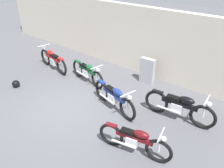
{
  "coord_description": "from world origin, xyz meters",
  "views": [
    {
      "loc": [
        5.12,
        -4.07,
        4.47
      ],
      "look_at": [
        0.68,
        1.27,
        0.55
      ],
      "focal_mm": 36.47,
      "sensor_mm": 36.0,
      "label": 1
    }
  ],
  "objects_px": {
    "motorcycle_black": "(179,107)",
    "helmet": "(16,84)",
    "motorcycle_green": "(87,72)",
    "motorcycle_red": "(53,60)",
    "motorcycle_maroon": "(135,140)",
    "stone_marker": "(147,71)",
    "motorcycle_blue": "(114,97)"
  },
  "relations": [
    {
      "from": "motorcycle_black",
      "to": "helmet",
      "type": "bearing_deg",
      "value": -165.38
    },
    {
      "from": "motorcycle_green",
      "to": "motorcycle_red",
      "type": "bearing_deg",
      "value": -166.72
    },
    {
      "from": "motorcycle_maroon",
      "to": "motorcycle_green",
      "type": "xyz_separation_m",
      "value": [
        -3.63,
        1.95,
        0.01
      ]
    },
    {
      "from": "motorcycle_green",
      "to": "stone_marker",
      "type": "bearing_deg",
      "value": 48.36
    },
    {
      "from": "motorcycle_blue",
      "to": "motorcycle_maroon",
      "type": "distance_m",
      "value": 2.01
    },
    {
      "from": "motorcycle_red",
      "to": "motorcycle_maroon",
      "type": "height_order",
      "value": "motorcycle_red"
    },
    {
      "from": "helmet",
      "to": "motorcycle_green",
      "type": "height_order",
      "value": "motorcycle_green"
    },
    {
      "from": "helmet",
      "to": "motorcycle_blue",
      "type": "bearing_deg",
      "value": 18.68
    },
    {
      "from": "motorcycle_red",
      "to": "motorcycle_black",
      "type": "xyz_separation_m",
      "value": [
        5.92,
        0.19,
        0.02
      ]
    },
    {
      "from": "motorcycle_maroon",
      "to": "motorcycle_black",
      "type": "distance_m",
      "value": 2.03
    },
    {
      "from": "stone_marker",
      "to": "motorcycle_blue",
      "type": "height_order",
      "value": "stone_marker"
    },
    {
      "from": "motorcycle_red",
      "to": "motorcycle_blue",
      "type": "height_order",
      "value": "motorcycle_red"
    },
    {
      "from": "motorcycle_maroon",
      "to": "motorcycle_black",
      "type": "bearing_deg",
      "value": 70.1
    },
    {
      "from": "motorcycle_blue",
      "to": "motorcycle_green",
      "type": "height_order",
      "value": "motorcycle_blue"
    },
    {
      "from": "motorcycle_blue",
      "to": "motorcycle_maroon",
      "type": "height_order",
      "value": "motorcycle_blue"
    },
    {
      "from": "motorcycle_blue",
      "to": "motorcycle_red",
      "type": "bearing_deg",
      "value": -175.43
    },
    {
      "from": "stone_marker",
      "to": "helmet",
      "type": "bearing_deg",
      "value": -136.19
    },
    {
      "from": "helmet",
      "to": "motorcycle_black",
      "type": "height_order",
      "value": "motorcycle_black"
    },
    {
      "from": "stone_marker",
      "to": "motorcycle_red",
      "type": "height_order",
      "value": "stone_marker"
    },
    {
      "from": "motorcycle_maroon",
      "to": "motorcycle_green",
      "type": "height_order",
      "value": "motorcycle_green"
    },
    {
      "from": "stone_marker",
      "to": "motorcycle_green",
      "type": "bearing_deg",
      "value": -141.35
    },
    {
      "from": "stone_marker",
      "to": "motorcycle_black",
      "type": "bearing_deg",
      "value": -34.87
    },
    {
      "from": "stone_marker",
      "to": "motorcycle_maroon",
      "type": "xyz_separation_m",
      "value": [
        1.78,
        -3.43,
        -0.09
      ]
    },
    {
      "from": "helmet",
      "to": "motorcycle_red",
      "type": "height_order",
      "value": "motorcycle_red"
    },
    {
      "from": "helmet",
      "to": "motorcycle_maroon",
      "type": "height_order",
      "value": "motorcycle_maroon"
    },
    {
      "from": "motorcycle_blue",
      "to": "motorcycle_maroon",
      "type": "bearing_deg",
      "value": -22.24
    },
    {
      "from": "motorcycle_blue",
      "to": "stone_marker",
      "type": "bearing_deg",
      "value": 107.52
    },
    {
      "from": "stone_marker",
      "to": "motorcycle_red",
      "type": "bearing_deg",
      "value": -157.55
    },
    {
      "from": "stone_marker",
      "to": "motorcycle_blue",
      "type": "relative_size",
      "value": 0.5
    },
    {
      "from": "motorcycle_red",
      "to": "motorcycle_green",
      "type": "distance_m",
      "value": 2.04
    },
    {
      "from": "motorcycle_maroon",
      "to": "motorcycle_green",
      "type": "bearing_deg",
      "value": 138.92
    },
    {
      "from": "motorcycle_black",
      "to": "stone_marker",
      "type": "bearing_deg",
      "value": 139.32
    }
  ]
}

